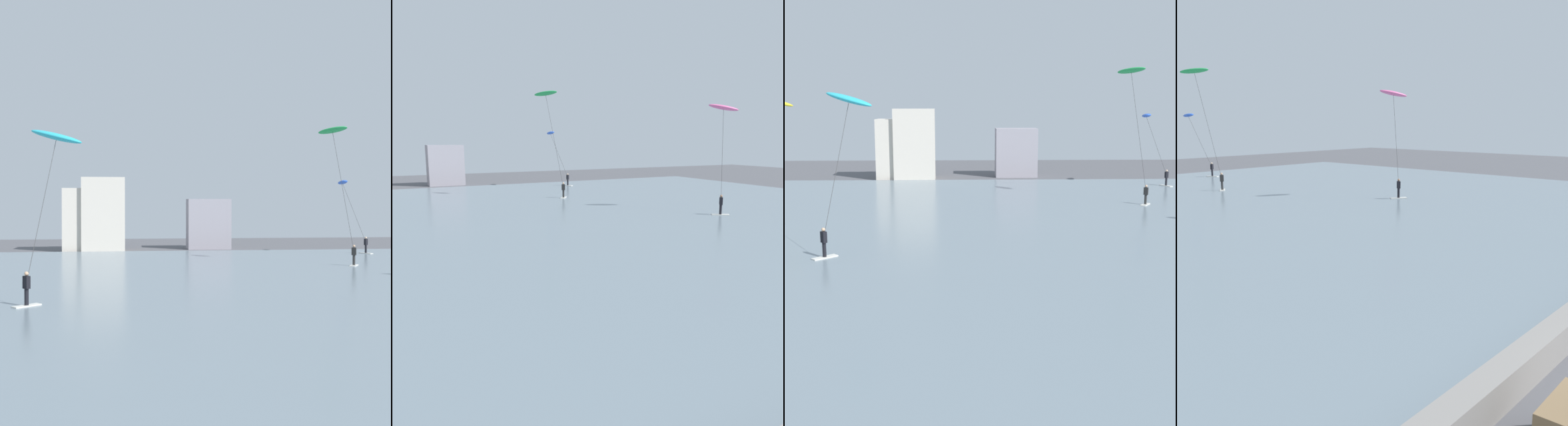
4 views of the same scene
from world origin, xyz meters
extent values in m
cube|color=slate|center=(0.00, 30.22, 0.05)|extent=(84.00, 52.00, 0.10)
cube|color=beige|center=(-8.93, 58.19, 3.31)|extent=(4.21, 3.28, 6.61)
cube|color=beige|center=(-6.84, 57.14, 3.87)|extent=(4.44, 2.03, 7.74)
cube|color=#B7A893|center=(-6.31, 58.35, 3.18)|extent=(3.16, 3.92, 6.36)
cube|color=gray|center=(4.57, 59.87, 2.76)|extent=(4.70, 2.85, 5.52)
cube|color=silver|center=(13.30, 39.45, 0.13)|extent=(1.14, 1.41, 0.06)
cylinder|color=black|center=(13.30, 39.45, 0.55)|extent=(0.20, 0.20, 0.78)
cube|color=black|center=(13.30, 39.45, 1.24)|extent=(0.40, 0.37, 0.60)
sphere|color=tan|center=(13.30, 39.45, 1.65)|extent=(0.20, 0.20, 0.20)
cylinder|color=#333333|center=(12.69, 40.22, 5.97)|extent=(1.25, 1.59, 9.57)
ellipsoid|color=green|center=(12.08, 41.00, 10.91)|extent=(2.34, 2.60, 0.76)
cube|color=silver|center=(18.90, 50.56, 0.13)|extent=(1.11, 1.42, 0.06)
cylinder|color=black|center=(18.90, 50.56, 0.55)|extent=(0.20, 0.20, 0.78)
cube|color=black|center=(18.90, 50.56, 1.24)|extent=(0.40, 0.37, 0.60)
sphere|color=beige|center=(18.90, 50.56, 1.65)|extent=(0.20, 0.20, 0.20)
cylinder|color=#333333|center=(17.83, 50.89, 4.08)|extent=(2.16, 0.69, 5.78)
ellipsoid|color=blue|center=(16.76, 51.21, 7.11)|extent=(1.40, 2.78, 0.57)
cube|color=silver|center=(-9.10, 23.36, 0.13)|extent=(1.33, 1.27, 0.06)
cylinder|color=black|center=(-9.10, 23.36, 0.55)|extent=(0.20, 0.20, 0.78)
cube|color=black|center=(-9.10, 23.36, 1.24)|extent=(0.39, 0.40, 0.60)
sphere|color=tan|center=(-9.10, 23.36, 1.65)|extent=(0.20, 0.20, 0.20)
cylinder|color=#333333|center=(-8.58, 24.90, 4.76)|extent=(1.07, 3.10, 7.14)
ellipsoid|color=#28B2C6|center=(-8.06, 26.43, 8.47)|extent=(3.15, 2.08, 1.09)
camera|label=1|loc=(-4.36, -5.30, 4.91)|focal=50.05mm
camera|label=2|loc=(-4.48, -0.55, 5.99)|focal=35.10mm
camera|label=3|loc=(-1.79, -7.21, 8.18)|focal=49.29mm
camera|label=4|loc=(-11.57, -1.20, 6.48)|focal=41.46mm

